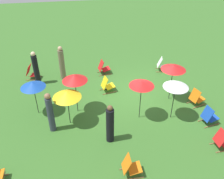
% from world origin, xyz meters
% --- Properties ---
extents(ground_plane, '(40.00, 40.00, 0.00)m').
position_xyz_m(ground_plane, '(0.00, 0.00, 0.00)').
color(ground_plane, '#386B28').
extents(deckchair_0, '(0.52, 0.78, 0.83)m').
position_xyz_m(deckchair_0, '(-3.90, -2.36, 0.37)').
color(deckchair_0, olive).
rests_on(deckchair_0, ground).
extents(deckchair_1, '(0.68, 0.87, 0.83)m').
position_xyz_m(deckchair_1, '(-1.17, -2.64, 0.37)').
color(deckchair_1, olive).
rests_on(deckchair_1, ground).
extents(deckchair_2, '(0.66, 0.86, 0.83)m').
position_xyz_m(deckchair_2, '(2.26, -2.14, 0.37)').
color(deckchair_2, olive).
rests_on(deckchair_2, ground).
extents(deckchair_3, '(0.63, 0.85, 0.83)m').
position_xyz_m(deckchair_3, '(0.63, 1.34, 0.37)').
color(deckchair_3, olive).
rests_on(deckchair_3, ground).
extents(deckchair_4, '(0.49, 0.76, 0.83)m').
position_xyz_m(deckchair_4, '(-4.51, 1.34, 0.37)').
color(deckchair_4, olive).
rests_on(deckchair_4, ground).
extents(deckchair_5, '(0.63, 0.85, 0.83)m').
position_xyz_m(deckchair_5, '(2.60, 5.27, 0.37)').
color(deckchair_5, olive).
rests_on(deckchair_5, ground).
extents(deckchair_6, '(0.61, 0.83, 0.83)m').
position_xyz_m(deckchair_6, '(-2.53, -2.56, 0.37)').
color(deckchair_6, olive).
rests_on(deckchair_6, ground).
extents(deckchair_8, '(0.59, 0.83, 0.83)m').
position_xyz_m(deckchair_8, '(2.48, 1.28, 0.37)').
color(deckchair_8, olive).
rests_on(deckchair_8, ground).
extents(umbrella_0, '(1.06, 1.06, 1.63)m').
position_xyz_m(umbrella_0, '(-0.57, 4.70, 1.50)').
color(umbrella_0, black).
rests_on(umbrella_0, ground).
extents(umbrella_1, '(1.05, 1.05, 1.87)m').
position_xyz_m(umbrella_1, '(-1.65, 0.25, 1.76)').
color(umbrella_1, black).
rests_on(umbrella_1, ground).
extents(umbrella_2, '(1.05, 1.05, 1.84)m').
position_xyz_m(umbrella_2, '(-1.89, -1.13, 1.72)').
color(umbrella_2, black).
rests_on(umbrella_2, ground).
extents(umbrella_3, '(1.14, 1.14, 1.89)m').
position_xyz_m(umbrella_3, '(-0.51, -1.56, 1.76)').
color(umbrella_3, black).
rests_on(umbrella_3, ground).
extents(umbrella_4, '(1.16, 1.16, 1.63)m').
position_xyz_m(umbrella_4, '(-1.52, 3.29, 1.49)').
color(umbrella_4, black).
rests_on(umbrella_4, ground).
extents(umbrella_5, '(1.09, 1.09, 1.94)m').
position_xyz_m(umbrella_5, '(-0.74, 2.92, 1.78)').
color(umbrella_5, black).
rests_on(umbrella_5, ground).
extents(person_0, '(0.33, 0.33, 1.70)m').
position_xyz_m(person_0, '(-2.81, 1.75, 0.80)').
color(person_0, black).
rests_on(person_0, ground).
extents(person_1, '(0.36, 0.36, 1.82)m').
position_xyz_m(person_1, '(-1.83, 4.00, 0.89)').
color(person_1, '#333847').
rests_on(person_1, ground).
extents(person_2, '(0.33, 0.33, 1.87)m').
position_xyz_m(person_2, '(2.00, 4.90, 0.90)').
color(person_2, black).
rests_on(person_2, ground).
extents(person_3, '(0.40, 0.40, 1.90)m').
position_xyz_m(person_3, '(2.38, 3.57, 0.91)').
color(person_3, '#72664C').
rests_on(person_3, ground).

